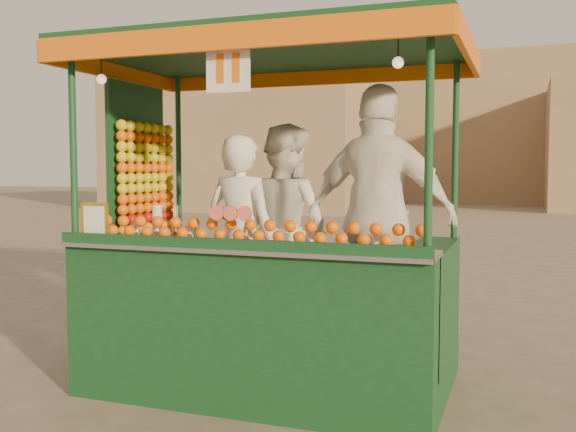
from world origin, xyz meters
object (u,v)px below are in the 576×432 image
(juice_cart, at_px, (260,277))
(vendor_middle, at_px, (286,230))
(vendor_right, at_px, (380,217))
(vendor_left, at_px, (241,240))

(juice_cart, height_order, vendor_middle, juice_cart)
(juice_cart, relative_size, vendor_right, 1.43)
(vendor_left, xyz_separation_m, vendor_middle, (0.21, 0.40, 0.05))
(vendor_middle, bearing_deg, juice_cart, 113.50)
(vendor_middle, bearing_deg, vendor_right, -164.54)
(juice_cart, bearing_deg, vendor_middle, 86.77)
(vendor_middle, height_order, vendor_right, vendor_right)
(vendor_left, bearing_deg, vendor_middle, -108.87)
(vendor_middle, bearing_deg, vendor_left, 88.81)
(vendor_left, distance_m, vendor_middle, 0.45)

